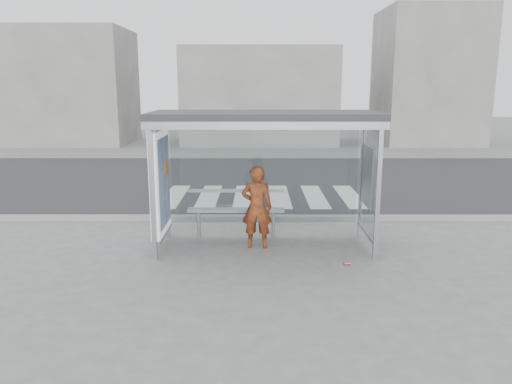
{
  "coord_description": "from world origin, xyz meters",
  "views": [
    {
      "loc": [
        -0.15,
        -9.32,
        3.11
      ],
      "look_at": [
        -0.16,
        0.2,
        1.06
      ],
      "focal_mm": 35.0,
      "sensor_mm": 36.0,
      "label": 1
    }
  ],
  "objects_px": {
    "bus_shelter": "(245,146)",
    "person": "(257,207)",
    "soda_can": "(347,263)",
    "bench": "(236,210)"
  },
  "relations": [
    {
      "from": "person",
      "to": "bench",
      "type": "relative_size",
      "value": 0.82
    },
    {
      "from": "bus_shelter",
      "to": "bench",
      "type": "relative_size",
      "value": 2.15
    },
    {
      "from": "person",
      "to": "soda_can",
      "type": "height_order",
      "value": "person"
    },
    {
      "from": "person",
      "to": "bench",
      "type": "distance_m",
      "value": 0.77
    },
    {
      "from": "bus_shelter",
      "to": "person",
      "type": "xyz_separation_m",
      "value": [
        0.22,
        -0.08,
        -1.17
      ]
    },
    {
      "from": "bus_shelter",
      "to": "soda_can",
      "type": "height_order",
      "value": "bus_shelter"
    },
    {
      "from": "bus_shelter",
      "to": "person",
      "type": "relative_size",
      "value": 2.62
    },
    {
      "from": "bus_shelter",
      "to": "bench",
      "type": "height_order",
      "value": "bus_shelter"
    },
    {
      "from": "person",
      "to": "soda_can",
      "type": "relative_size",
      "value": 14.24
    },
    {
      "from": "person",
      "to": "bus_shelter",
      "type": "bearing_deg",
      "value": -16.03
    }
  ]
}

